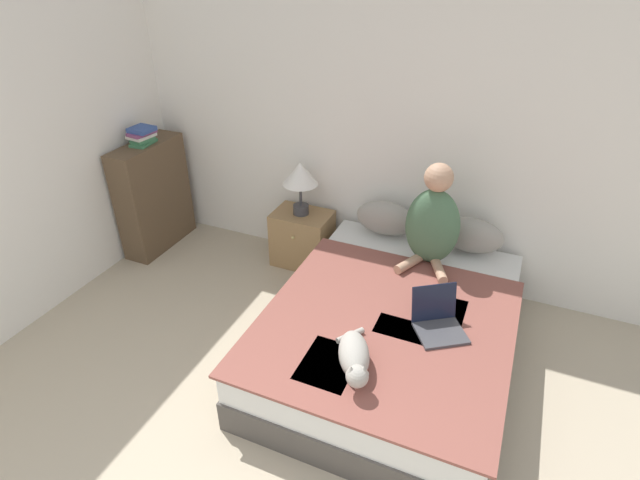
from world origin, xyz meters
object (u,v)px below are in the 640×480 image
object	(u,v)px
pillow_far	(471,235)
person_sitting	(433,222)
book_stack_top	(142,135)
pillow_near	(386,218)
bookshelf	(154,196)
table_lamp	(300,177)
cat_tabby	(354,357)
laptop_open	(438,322)
nightstand	(302,238)
bed	(391,332)

from	to	relation	value
pillow_far	person_sitting	world-z (taller)	person_sitting
book_stack_top	pillow_near	bearing A→B (deg)	8.06
person_sitting	bookshelf	distance (m)	2.59
pillow_near	pillow_far	size ratio (longest dim) A/B	1.00
table_lamp	pillow_near	bearing A→B (deg)	3.99
pillow_near	person_sitting	distance (m)	0.54
cat_tabby	laptop_open	size ratio (longest dim) A/B	1.30
pillow_far	nightstand	xyz separation A→B (m)	(-1.42, -0.05, -0.34)
bed	pillow_far	size ratio (longest dim) A/B	4.14
nightstand	book_stack_top	world-z (taller)	book_stack_top
person_sitting	cat_tabby	bearing A→B (deg)	-95.98
nightstand	book_stack_top	distance (m)	1.65
bed	table_lamp	bearing A→B (deg)	142.07
bed	nightstand	xyz separation A→B (m)	(-1.08, 0.85, 0.03)
bed	cat_tabby	bearing A→B (deg)	-94.38
table_lamp	person_sitting	bearing A→B (deg)	-10.63
cat_tabby	bookshelf	xyz separation A→B (m)	(-2.44, 1.25, -0.03)
book_stack_top	cat_tabby	bearing A→B (deg)	-27.03
laptop_open	book_stack_top	bearing A→B (deg)	131.53
cat_tabby	laptop_open	xyz separation A→B (m)	(0.36, 0.53, -0.04)
cat_tabby	table_lamp	bearing A→B (deg)	-170.24
bed	person_sitting	world-z (taller)	person_sitting
pillow_far	bookshelf	xyz separation A→B (m)	(-2.83, -0.30, -0.08)
pillow_far	table_lamp	size ratio (longest dim) A/B	1.05
person_sitting	laptop_open	distance (m)	0.82
pillow_near	person_sitting	size ratio (longest dim) A/B	0.62
pillow_near	bookshelf	bearing A→B (deg)	-172.08
person_sitting	table_lamp	distance (m)	1.19
cat_tabby	nightstand	world-z (taller)	cat_tabby
laptop_open	table_lamp	bearing A→B (deg)	111.40
person_sitting	bed	bearing A→B (deg)	-97.61
bed	person_sitting	xyz separation A→B (m)	(0.08, 0.63, 0.57)
cat_tabby	book_stack_top	xyz separation A→B (m)	(-2.43, 1.24, 0.56)
person_sitting	table_lamp	bearing A→B (deg)	169.37
laptop_open	pillow_near	bearing A→B (deg)	88.79
bed	person_sitting	distance (m)	0.85
laptop_open	cat_tabby	bearing A→B (deg)	-158.63
pillow_near	bookshelf	distance (m)	2.17
laptop_open	nightstand	xyz separation A→B (m)	(-1.40, 0.96, -0.25)
laptop_open	person_sitting	bearing A→B (deg)	73.14
person_sitting	book_stack_top	distance (m)	2.58
table_lamp	bookshelf	size ratio (longest dim) A/B	0.47
bed	book_stack_top	xyz separation A→B (m)	(-2.48, 0.60, 0.87)
pillow_near	person_sitting	world-z (taller)	person_sitting
table_lamp	bed	bearing A→B (deg)	-37.93
pillow_far	bookshelf	size ratio (longest dim) A/B	0.49
cat_tabby	table_lamp	size ratio (longest dim) A/B	1.13
table_lamp	bookshelf	distance (m)	1.46
bed	table_lamp	xyz separation A→B (m)	(-1.09, 0.85, 0.63)
nightstand	bed	bearing A→B (deg)	-38.17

